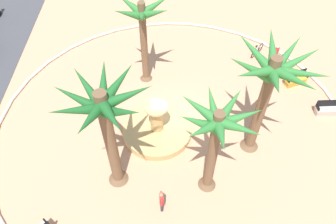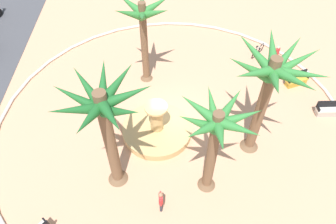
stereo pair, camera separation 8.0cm
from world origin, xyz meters
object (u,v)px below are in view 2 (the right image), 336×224
Objects in this scene: bicycle_red_frame at (258,50)px; fountain at (157,129)px; palm_tree_near_fountain at (271,82)px; palm_tree_by_curb at (105,117)px; palm_tree_far_side at (215,133)px; person_cyclist_helmet at (276,54)px; palm_tree_mid_plaza at (143,23)px; person_cyclist_photo at (161,201)px; bench_west at (328,110)px; bench_east at (296,80)px.

fountain is at bearing 133.14° from bicycle_red_frame.
palm_tree_by_curb reaches higher than palm_tree_near_fountain.
bicycle_red_frame is (10.93, -5.29, -4.05)m from palm_tree_far_side.
palm_tree_by_curb reaches higher than person_cyclist_helmet.
palm_tree_far_side is (-8.56, -3.16, -0.03)m from palm_tree_mid_plaza.
bicycle_red_frame is at bearing -43.78° from palm_tree_by_curb.
person_cyclist_helmet is (9.13, -10.84, -4.09)m from palm_tree_by_curb.
bicycle_red_frame is (7.31, -7.80, 0.06)m from fountain.
bicycle_red_frame is 1.62m from person_cyclist_helmet.
fountain reaches higher than person_cyclist_photo.
person_cyclist_photo is at bearing -178.72° from fountain.
fountain reaches higher than bench_west.
palm_tree_by_curb is 4.72m from palm_tree_far_side.
bench_west is (4.66, -8.28, -4.08)m from palm_tree_far_side.
person_cyclist_helmet reaches higher than bench_east.
palm_tree_mid_plaza is at bearing 4.37° from person_cyclist_photo.
palm_tree_far_side is 12.03m from person_cyclist_helmet.
fountain is at bearing 95.53° from bench_west.
palm_tree_by_curb is 14.34m from bench_west.
bench_west is (4.10, -12.93, -4.67)m from palm_tree_by_curb.
palm_tree_mid_plaza reaches higher than person_cyclist_photo.
palm_tree_near_fountain is 7.71m from palm_tree_by_curb.
palm_tree_mid_plaza is 9.67m from bicycle_red_frame.
bench_west is at bearing -157.51° from person_cyclist_helmet.
palm_tree_near_fountain reaches higher than bench_east.
bench_east is (5.12, -4.30, -4.73)m from palm_tree_near_fountain.
palm_tree_far_side is 3.69× the size of bench_west.
person_cyclist_photo is (-3.63, 5.25, -4.19)m from palm_tree_near_fountain.
person_cyclist_photo is at bearing 124.68° from palm_tree_near_fountain.
bench_east is at bearing 21.81° from bench_west.
bicycle_red_frame is (10.37, -9.93, -4.63)m from palm_tree_by_curb.
fountain is at bearing 34.82° from palm_tree_far_side.
person_cyclist_photo is (-1.26, 2.41, -3.54)m from palm_tree_far_side.
person_cyclist_helmet is at bearing -49.89° from palm_tree_by_curb.
palm_tree_by_curb is 14.45m from bench_east.
bench_west is (1.05, -10.80, 0.02)m from fountain.
palm_tree_by_curb is at bearing 50.85° from person_cyclist_photo.
palm_tree_mid_plaza is 10.47m from person_cyclist_photo.
palm_tree_mid_plaza is 3.78× the size of bench_west.
fountain is 2.58× the size of bench_west.
person_cyclist_helmet is (6.08, -8.71, 0.60)m from fountain.
palm_tree_mid_plaza is 3.61× the size of bench_east.
palm_tree_far_side is (-0.56, -4.65, -0.59)m from palm_tree_by_curb.
palm_tree_far_side is at bearing -159.74° from palm_tree_mid_plaza.
palm_tree_mid_plaza is at bearing 84.15° from bench_east.
person_cyclist_helmet is at bearing -143.58° from bicycle_red_frame.
bench_west is at bearing -84.47° from fountain.
bicycle_red_frame is at bearing 36.42° from person_cyclist_helmet.
person_cyclist_photo reaches higher than bicycle_red_frame.
palm_tree_near_fountain is 4.18× the size of bench_west.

